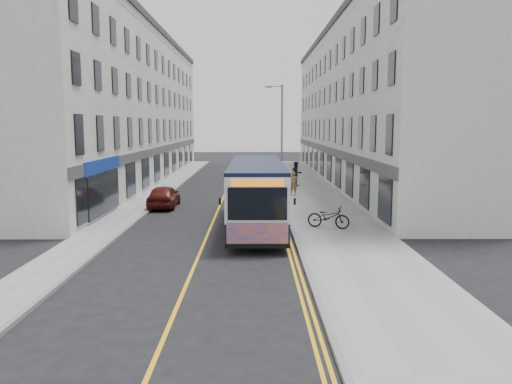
{
  "coord_description": "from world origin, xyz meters",
  "views": [
    {
      "loc": [
        2.16,
        -23.72,
        5.05
      ],
      "look_at": [
        2.26,
        1.86,
        1.6
      ],
      "focal_mm": 35.0,
      "sensor_mm": 36.0,
      "label": 1
    }
  ],
  "objects_px": {
    "pedestrian_far": "(296,174)",
    "streetlamp": "(281,134)",
    "bicycle": "(328,217)",
    "pedestrian_near": "(293,183)",
    "car_maroon": "(164,196)",
    "car_white": "(259,174)",
    "city_bus": "(257,192)"
  },
  "relations": [
    {
      "from": "streetlamp",
      "to": "bicycle",
      "type": "height_order",
      "value": "streetlamp"
    },
    {
      "from": "city_bus",
      "to": "car_white",
      "type": "bearing_deg",
      "value": 88.99
    },
    {
      "from": "streetlamp",
      "to": "bicycle",
      "type": "bearing_deg",
      "value": -83.68
    },
    {
      "from": "streetlamp",
      "to": "pedestrian_near",
      "type": "height_order",
      "value": "streetlamp"
    },
    {
      "from": "bicycle",
      "to": "pedestrian_near",
      "type": "xyz_separation_m",
      "value": [
        -0.8,
        11.26,
        0.31
      ]
    },
    {
      "from": "streetlamp",
      "to": "city_bus",
      "type": "height_order",
      "value": "streetlamp"
    },
    {
      "from": "pedestrian_near",
      "to": "car_maroon",
      "type": "distance_m",
      "value": 9.44
    },
    {
      "from": "bicycle",
      "to": "car_maroon",
      "type": "relative_size",
      "value": 0.5
    },
    {
      "from": "city_bus",
      "to": "car_maroon",
      "type": "height_order",
      "value": "city_bus"
    },
    {
      "from": "pedestrian_near",
      "to": "city_bus",
      "type": "bearing_deg",
      "value": -86.42
    },
    {
      "from": "pedestrian_far",
      "to": "car_white",
      "type": "distance_m",
      "value": 5.39
    },
    {
      "from": "city_bus",
      "to": "bicycle",
      "type": "height_order",
      "value": "city_bus"
    },
    {
      "from": "streetlamp",
      "to": "car_white",
      "type": "distance_m",
      "value": 8.01
    },
    {
      "from": "bicycle",
      "to": "pedestrian_near",
      "type": "relative_size",
      "value": 1.21
    },
    {
      "from": "city_bus",
      "to": "car_white",
      "type": "relative_size",
      "value": 2.68
    },
    {
      "from": "car_white",
      "to": "bicycle",
      "type": "bearing_deg",
      "value": -80.24
    },
    {
      "from": "streetlamp",
      "to": "car_maroon",
      "type": "distance_m",
      "value": 11.16
    },
    {
      "from": "bicycle",
      "to": "pedestrian_far",
      "type": "xyz_separation_m",
      "value": [
        -0.14,
        16.62,
        0.46
      ]
    },
    {
      "from": "bicycle",
      "to": "city_bus",
      "type": "bearing_deg",
      "value": 99.0
    },
    {
      "from": "car_white",
      "to": "pedestrian_far",
      "type": "bearing_deg",
      "value": -55.2
    },
    {
      "from": "streetlamp",
      "to": "city_bus",
      "type": "bearing_deg",
      "value": -98.0
    },
    {
      "from": "bicycle",
      "to": "car_white",
      "type": "relative_size",
      "value": 0.49
    },
    {
      "from": "city_bus",
      "to": "pedestrian_far",
      "type": "relative_size",
      "value": 5.61
    },
    {
      "from": "pedestrian_far",
      "to": "streetlamp",
      "type": "bearing_deg",
      "value": -147.23
    },
    {
      "from": "car_maroon",
      "to": "car_white",
      "type": "bearing_deg",
      "value": -113.64
    },
    {
      "from": "bicycle",
      "to": "pedestrian_near",
      "type": "bearing_deg",
      "value": 25.58
    },
    {
      "from": "pedestrian_near",
      "to": "pedestrian_far",
      "type": "distance_m",
      "value": 5.41
    },
    {
      "from": "streetlamp",
      "to": "pedestrian_far",
      "type": "xyz_separation_m",
      "value": [
        1.43,
        2.46,
        -3.27
      ]
    },
    {
      "from": "pedestrian_far",
      "to": "car_maroon",
      "type": "height_order",
      "value": "pedestrian_far"
    },
    {
      "from": "bicycle",
      "to": "pedestrian_near",
      "type": "distance_m",
      "value": 11.29
    },
    {
      "from": "city_bus",
      "to": "pedestrian_near",
      "type": "xyz_separation_m",
      "value": [
        2.65,
        10.49,
        -0.81
      ]
    },
    {
      "from": "streetlamp",
      "to": "pedestrian_near",
      "type": "distance_m",
      "value": 4.56
    }
  ]
}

